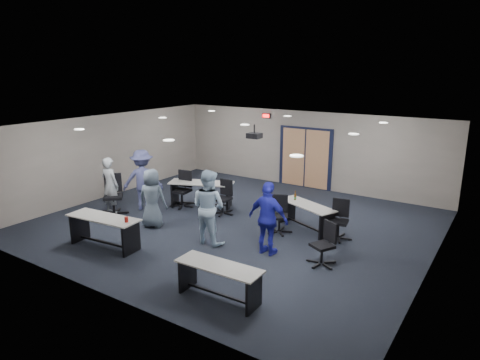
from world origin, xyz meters
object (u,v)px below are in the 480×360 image
Objects in this scene: table_back_right at (306,212)px; chair_back_d at (339,220)px; person_navy at (268,219)px; chair_back_b at (222,198)px; chair_loose_right at (322,244)px; table_back_left at (201,190)px; person_gray at (110,186)px; person_lightblue at (209,207)px; person_back at (143,180)px; chair_back_c at (279,215)px; chair_back_a at (182,189)px; chair_loose_left at (113,195)px; table_front_right at (219,276)px; table_front_left at (104,226)px; person_plaid at (152,198)px.

table_back_right is 0.98m from chair_back_d.
table_back_right is at bearing -89.60° from person_navy.
chair_back_d is (3.51, 0.05, -0.00)m from chair_back_b.
table_back_left is at bearing -171.78° from chair_loose_right.
chair_loose_right is at bearing -179.06° from person_gray.
person_back is at bearing -13.60° from person_lightblue.
chair_back_c is at bearing -124.47° from person_lightblue.
chair_loose_left is (-1.17, -1.64, 0.04)m from chair_back_a.
chair_loose_left is (-5.32, 2.11, 0.13)m from table_front_right.
chair_back_a is 1.14× the size of chair_back_c.
chair_back_b is 1.05× the size of chair_loose_right.
chair_loose_left reaches higher than chair_back_c.
table_front_right is at bearing -106.33° from chair_back_c.
chair_loose_right is at bearing 65.50° from table_front_right.
table_front_right is 5.91m from person_gray.
person_lightblue is (-1.77, 2.02, 0.45)m from table_front_right.
chair_back_d is (4.43, -0.13, -0.04)m from table_back_left.
chair_back_d reaches higher than table_back_right.
table_front_left is 1.13× the size of table_front_right.
chair_back_a is at bearing 171.80° from chair_back_d.
chair_back_c reaches higher than table_front_left.
person_lightblue reaches higher than chair_back_a.
chair_back_b is at bearing -31.46° from person_navy.
table_front_right is 0.92× the size of person_back.
chair_loose_right is at bearing -41.94° from chair_loose_left.
person_plaid is (-3.69, 2.05, 0.33)m from table_front_right.
table_front_right is 2.27m from person_navy.
table_back_left is at bearing 142.88° from chair_back_c.
person_gray is 3.72m from person_lightblue.
chair_back_c is at bearing 173.85° from chair_loose_right.
table_front_right is 1.43× the size of chair_loose_left.
table_front_right is 5.45m from table_back_left.
chair_back_a reaches higher than chair_back_b.
person_plaid is (-4.49, -1.89, 0.29)m from chair_back_d.
table_back_right is 0.98× the size of person_back.
person_plaid is at bearing -126.62° from table_back_right.
table_back_left is 2.04m from person_plaid.
chair_back_c is 3.40m from person_plaid.
table_front_right is at bearing -12.19° from table_front_left.
table_front_right is 1.68× the size of chair_back_d.
person_navy is at bearing -169.46° from person_lightblue.
chair_loose_right reaches higher than table_front_right.
table_back_right reaches higher than table_front_right.
person_back reaches higher than chair_back_b.
table_back_right is (3.46, 0.06, -0.06)m from table_back_left.
person_navy is at bearing -50.86° from table_back_left.
person_back is at bearing -163.48° from table_back_left.
chair_back_c is 4.42m from person_back.
table_back_left is at bearing 168.01° from chair_back_b.
person_navy is at bearing -30.26° from chair_back_a.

